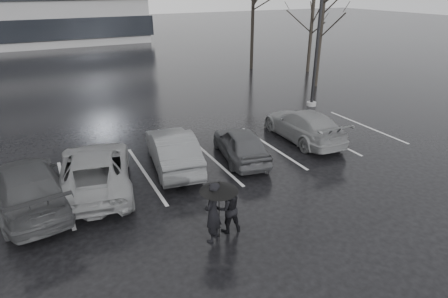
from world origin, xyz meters
name	(u,v)px	position (x,y,z in m)	size (l,w,h in m)	color
ground	(229,191)	(0.00, 0.00, 0.00)	(160.00, 160.00, 0.00)	black
car_main	(241,144)	(1.63, 2.09, 0.64)	(1.51, 3.76, 1.28)	black
car_west_a	(173,149)	(-1.04, 2.64, 0.71)	(1.51, 4.33, 1.43)	#313234
car_west_b	(95,170)	(-3.98, 2.23, 0.70)	(2.32, 5.03, 1.40)	#555558
car_west_c	(28,186)	(-6.03, 1.99, 0.71)	(1.99, 4.90, 1.42)	black
car_east	(303,125)	(5.15, 2.62, 0.67)	(1.88, 4.63, 1.34)	#555558
pedestrian_left	(213,212)	(-1.62, -2.17, 0.89)	(0.65, 0.42, 1.77)	black
pedestrian_right	(228,208)	(-1.05, -1.98, 0.76)	(0.73, 0.57, 1.51)	black
umbrella	(219,187)	(-1.42, -2.14, 1.61)	(1.04, 1.04, 1.77)	black
lamp_post	(319,25)	(8.81, 6.49, 4.45)	(0.53, 0.53, 9.71)	gray
stall_stripes	(181,166)	(-0.80, 2.50, 0.00)	(19.72, 5.00, 0.00)	#B8B9BB
tree_east	(321,25)	(12.00, 10.00, 4.00)	(0.26, 0.26, 8.00)	black
tree_ne	(312,26)	(14.50, 14.00, 3.50)	(0.26, 0.26, 7.00)	black
tree_north	(253,15)	(11.00, 17.00, 4.25)	(0.26, 0.26, 8.50)	black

